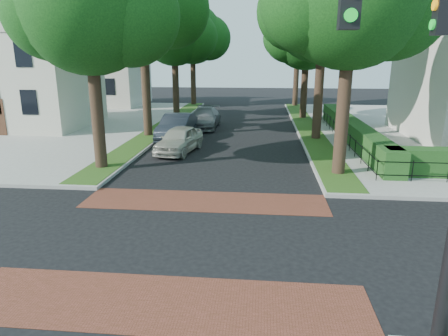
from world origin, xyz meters
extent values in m
plane|color=black|center=(0.00, 0.00, 0.00)|extent=(120.00, 120.00, 0.00)
cube|color=brown|center=(0.00, 3.20, 0.01)|extent=(9.00, 2.20, 0.01)
cube|color=brown|center=(0.00, -3.20, 0.01)|extent=(9.00, 2.20, 0.01)
cube|color=#2A4C15|center=(5.40, 19.10, 0.16)|extent=(1.60, 29.80, 0.02)
cube|color=#2A4C15|center=(-5.40, 19.10, 0.16)|extent=(1.60, 29.80, 0.02)
cylinder|color=black|center=(5.50, 7.00, 3.83)|extent=(0.56, 0.56, 7.35)
sphere|color=#0E340F|center=(7.21, 7.30, 7.31)|extent=(4.65, 4.65, 4.65)
cylinder|color=black|center=(5.50, 15.00, 4.00)|extent=(0.56, 0.56, 7.70)
sphere|color=#0E340F|center=(5.50, 15.00, 8.07)|extent=(6.60, 6.60, 6.60)
sphere|color=#0E340F|center=(7.31, 15.30, 7.67)|extent=(4.95, 4.95, 4.95)
sphere|color=#0E340F|center=(3.85, 14.80, 7.77)|extent=(4.62, 4.62, 4.62)
sphere|color=#0E340F|center=(5.60, 16.65, 8.57)|extent=(4.29, 4.29, 4.29)
cylinder|color=black|center=(5.50, 24.00, 3.47)|extent=(0.56, 0.56, 6.65)
sphere|color=#0E340F|center=(5.50, 24.00, 6.99)|extent=(5.80, 5.80, 5.80)
sphere|color=#0E340F|center=(7.09, 24.30, 6.59)|extent=(4.35, 4.35, 4.35)
sphere|color=#0E340F|center=(4.05, 23.80, 6.69)|extent=(4.06, 4.06, 4.06)
sphere|color=#0E340F|center=(5.60, 25.45, 7.49)|extent=(3.77, 3.77, 3.77)
cylinder|color=black|center=(5.50, 33.00, 3.65)|extent=(0.56, 0.56, 7.00)
sphere|color=#0E340F|center=(5.50, 33.00, 7.35)|extent=(6.00, 6.00, 6.00)
sphere|color=#0E340F|center=(7.15, 33.30, 6.95)|extent=(4.50, 4.50, 4.50)
sphere|color=#0E340F|center=(4.00, 32.80, 7.05)|extent=(4.20, 4.20, 4.20)
sphere|color=#0E340F|center=(5.60, 34.50, 7.85)|extent=(3.90, 3.90, 3.90)
cylinder|color=black|center=(-5.50, 7.00, 3.65)|extent=(0.56, 0.56, 7.00)
sphere|color=#0E340F|center=(-5.50, 7.00, 7.35)|extent=(6.00, 6.00, 6.00)
sphere|color=#0E340F|center=(-3.85, 7.30, 6.95)|extent=(4.50, 4.50, 4.50)
sphere|color=#0E340F|center=(-7.00, 6.80, 7.05)|extent=(4.20, 4.20, 4.20)
cylinder|color=black|center=(-5.50, 15.00, 4.17)|extent=(0.56, 0.56, 8.05)
sphere|color=#0E340F|center=(-5.50, 15.00, 8.43)|extent=(6.40, 6.40, 6.40)
sphere|color=#0E340F|center=(-3.74, 15.30, 8.03)|extent=(4.80, 4.80, 4.80)
sphere|color=#0E340F|center=(-7.10, 14.80, 8.13)|extent=(4.48, 4.48, 4.48)
cylinder|color=black|center=(-5.50, 24.00, 3.58)|extent=(0.56, 0.56, 6.86)
sphere|color=#0E340F|center=(-5.50, 24.00, 7.21)|extent=(5.60, 5.60, 5.60)
sphere|color=#0E340F|center=(-3.96, 24.30, 6.81)|extent=(4.20, 4.20, 4.20)
sphere|color=#0E340F|center=(-6.90, 23.80, 6.91)|extent=(3.92, 3.92, 3.92)
sphere|color=#0E340F|center=(-5.40, 25.40, 7.71)|extent=(3.64, 3.64, 3.64)
cylinder|color=black|center=(-5.50, 33.00, 3.72)|extent=(0.56, 0.56, 7.14)
sphere|color=#0E340F|center=(-5.50, 33.00, 7.49)|extent=(6.20, 6.20, 6.20)
sphere|color=#0E340F|center=(-3.79, 33.30, 7.09)|extent=(4.65, 4.65, 4.65)
sphere|color=#0E340F|center=(-7.05, 32.80, 7.19)|extent=(4.34, 4.34, 4.34)
sphere|color=#0E340F|center=(-5.40, 34.55, 7.99)|extent=(4.03, 4.03, 4.03)
cube|color=#1A3D15|center=(7.70, 15.00, 0.75)|extent=(1.00, 18.00, 1.20)
cube|color=beige|center=(-15.50, 18.00, 3.40)|extent=(9.00, 8.00, 6.50)
cube|color=brown|center=(-12.80, 16.40, 8.47)|extent=(0.80, 0.80, 3.64)
cube|color=silver|center=(-15.50, 32.00, 3.40)|extent=(9.00, 8.00, 6.50)
cube|color=brown|center=(-12.80, 30.40, 8.47)|extent=(0.80, 0.80, 3.64)
cylinder|color=#0CB226|center=(3.20, -4.73, 5.73)|extent=(0.18, 0.05, 0.18)
cube|color=black|center=(5.10, -2.90, 6.05)|extent=(0.22, 0.28, 1.00)
cylinder|color=orange|center=(4.97, -2.90, 6.05)|extent=(0.05, 0.18, 0.18)
cylinder|color=#0CB226|center=(4.97, -2.90, 5.73)|extent=(0.05, 0.18, 0.18)
imported|color=#AFAD9D|center=(-2.55, 10.91, 0.73)|extent=(2.42, 4.49, 1.45)
imported|color=black|center=(-3.42, 14.48, 0.82)|extent=(1.92, 5.04, 1.64)
imported|color=slate|center=(-2.30, 19.01, 0.74)|extent=(2.10, 5.11, 1.48)
camera|label=1|loc=(2.04, -10.63, 5.19)|focal=32.00mm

